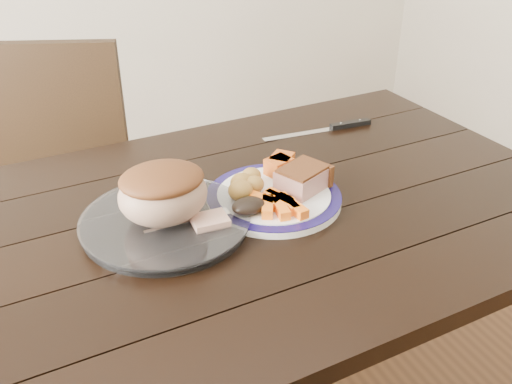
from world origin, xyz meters
name	(u,v)px	position (x,y,z in m)	size (l,w,h in m)	color
dining_table	(218,253)	(0.00, 0.00, 0.66)	(1.65, 0.99, 0.75)	black
chair_far	(58,181)	(-0.26, 0.73, 0.52)	(0.54, 0.55, 0.93)	black
dinner_plate	(274,198)	(0.13, 0.01, 0.76)	(0.29, 0.29, 0.02)	white
plate_rim	(274,195)	(0.13, 0.01, 0.77)	(0.29, 0.29, 0.02)	#150D45
serving_platter	(166,223)	(-0.11, 0.01, 0.76)	(0.33, 0.33, 0.02)	white
pork_slice	(302,179)	(0.20, 0.00, 0.79)	(0.10, 0.08, 0.04)	tan
roasted_potatoes	(246,184)	(0.08, 0.03, 0.79)	(0.10, 0.10, 0.05)	gold
carrot_batons	(279,204)	(0.12, -0.05, 0.78)	(0.09, 0.12, 0.02)	orange
pumpkin_wedges	(280,165)	(0.19, 0.09, 0.79)	(0.08, 0.08, 0.04)	orange
dark_mushroom	(248,206)	(0.05, -0.04, 0.79)	(0.07, 0.05, 0.03)	black
fork	(194,221)	(-0.06, -0.02, 0.77)	(0.18, 0.03, 0.00)	silver
roast_joint	(163,195)	(-0.11, 0.01, 0.82)	(0.18, 0.15, 0.12)	tan
cut_slice	(210,221)	(-0.03, -0.05, 0.78)	(0.07, 0.06, 0.02)	tan
carving_knife	(338,127)	(0.46, 0.29, 0.76)	(0.32, 0.04, 0.01)	silver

